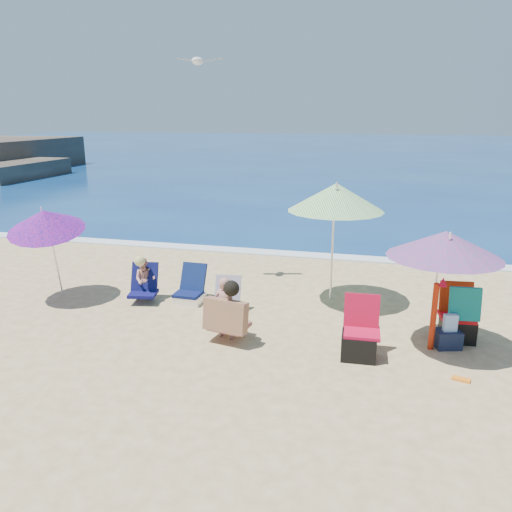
% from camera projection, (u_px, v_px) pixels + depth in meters
% --- Properties ---
extents(ground, '(120.00, 120.00, 0.00)m').
position_uv_depth(ground, '(259.00, 342.00, 7.86)').
color(ground, '#D8BC84').
rests_on(ground, ground).
extents(sea, '(120.00, 80.00, 0.12)m').
position_uv_depth(sea, '(367.00, 150.00, 49.89)').
color(sea, navy).
rests_on(sea, ground).
extents(foam, '(120.00, 0.50, 0.04)m').
position_uv_depth(foam, '(307.00, 255.00, 12.61)').
color(foam, white).
rests_on(foam, ground).
extents(umbrella_turquoise, '(2.10, 2.10, 1.87)m').
position_uv_depth(umbrella_turquoise, '(445.00, 244.00, 7.15)').
color(umbrella_turquoise, white).
rests_on(umbrella_turquoise, ground).
extents(umbrella_striped, '(2.25, 2.25, 2.29)m').
position_uv_depth(umbrella_striped, '(336.00, 197.00, 8.94)').
color(umbrella_striped, white).
rests_on(umbrella_striped, ground).
extents(umbrella_blue, '(1.76, 1.80, 1.89)m').
position_uv_depth(umbrella_blue, '(45.00, 220.00, 9.21)').
color(umbrella_blue, silver).
rests_on(umbrella_blue, ground).
extents(furled_umbrella, '(0.19, 0.14, 1.15)m').
position_uv_depth(furled_umbrella, '(435.00, 310.00, 7.45)').
color(furled_umbrella, '#AF250C').
rests_on(furled_umbrella, ground).
extents(chair_navy, '(0.52, 0.63, 0.69)m').
position_uv_depth(chair_navy, '(190.00, 292.00, 9.52)').
color(chair_navy, '#0C1544').
rests_on(chair_navy, ground).
extents(chair_rainbow, '(0.59, 0.68, 0.65)m').
position_uv_depth(chair_rainbow, '(227.00, 306.00, 8.87)').
color(chair_rainbow, '#C64746').
rests_on(chair_rainbow, ground).
extents(camp_chair_left, '(0.56, 0.54, 0.90)m').
position_uv_depth(camp_chair_left, '(359.00, 340.00, 7.32)').
color(camp_chair_left, '#C20D35').
rests_on(camp_chair_left, ground).
extents(camp_chair_right, '(0.57, 0.72, 0.94)m').
position_uv_depth(camp_chair_right, '(458.00, 320.00, 7.83)').
color(camp_chair_right, red).
rests_on(camp_chair_right, ground).
extents(person_center, '(0.73, 0.72, 1.01)m').
position_uv_depth(person_center, '(226.00, 311.00, 7.80)').
color(person_center, tan).
rests_on(person_center, ground).
extents(person_left, '(0.61, 0.65, 0.92)m').
position_uv_depth(person_left, '(145.00, 279.00, 9.51)').
color(person_left, tan).
rests_on(person_left, ground).
extents(bag_black_a, '(0.35, 0.30, 0.21)m').
position_uv_depth(bag_black_a, '(229.00, 309.00, 8.88)').
color(bag_black_a, black).
rests_on(bag_black_a, ground).
extents(bag_tan, '(0.34, 0.26, 0.28)m').
position_uv_depth(bag_tan, '(226.00, 299.00, 9.30)').
color(bag_tan, tan).
rests_on(bag_tan, ground).
extents(bag_navy_b, '(0.43, 0.37, 0.28)m').
position_uv_depth(bag_navy_b, '(448.00, 339.00, 7.64)').
color(bag_navy_b, '#192037').
rests_on(bag_navy_b, ground).
extents(orange_item, '(0.25, 0.16, 0.03)m').
position_uv_depth(orange_item, '(461.00, 379.00, 6.72)').
color(orange_item, orange).
rests_on(orange_item, ground).
extents(seagull, '(0.86, 0.41, 0.15)m').
position_uv_depth(seagull, '(198.00, 61.00, 9.49)').
color(seagull, silver).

